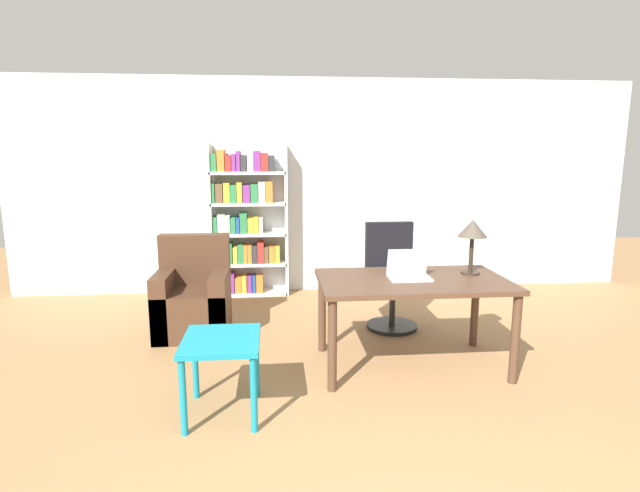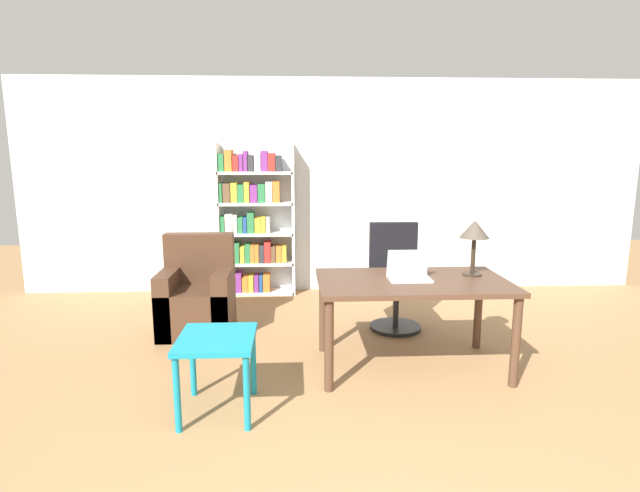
# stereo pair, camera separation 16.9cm
# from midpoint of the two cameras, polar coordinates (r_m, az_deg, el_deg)

# --- Properties ---
(wall_back) EXTENTS (8.00, 0.06, 2.70)m
(wall_back) POSITION_cam_midpoint_polar(r_m,az_deg,el_deg) (6.46, 0.10, 6.80)
(wall_back) COLOR silver
(wall_back) RESTS_ON ground_plane
(desk) EXTENTS (1.54, 0.91, 0.76)m
(desk) POSITION_cam_midpoint_polar(r_m,az_deg,el_deg) (4.18, 9.39, -5.00)
(desk) COLOR #4C3323
(desk) RESTS_ON ground_plane
(laptop) EXTENTS (0.34, 0.23, 0.24)m
(laptop) POSITION_cam_midpoint_polar(r_m,az_deg,el_deg) (4.16, 8.96, -2.96)
(laptop) COLOR silver
(laptop) RESTS_ON desk
(table_lamp) EXTENTS (0.24, 0.24, 0.47)m
(table_lamp) POSITION_cam_midpoint_polar(r_m,az_deg,el_deg) (4.37, 15.98, 1.65)
(table_lamp) COLOR #2D2319
(table_lamp) RESTS_ON desk
(office_chair) EXTENTS (0.52, 0.52, 1.07)m
(office_chair) POSITION_cam_midpoint_polar(r_m,az_deg,el_deg) (5.18, 7.20, -3.83)
(office_chair) COLOR black
(office_chair) RESTS_ON ground_plane
(side_table_blue) EXTENTS (0.51, 0.57, 0.55)m
(side_table_blue) POSITION_cam_midpoint_polar(r_m,az_deg,el_deg) (3.52, -12.57, -11.66)
(side_table_blue) COLOR teal
(side_table_blue) RESTS_ON ground_plane
(armchair) EXTENTS (0.70, 0.65, 0.97)m
(armchair) POSITION_cam_midpoint_polar(r_m,az_deg,el_deg) (5.14, -15.18, -6.11)
(armchair) COLOR #472D1E
(armchair) RESTS_ON ground_plane
(bookshelf) EXTENTS (0.96, 0.28, 1.90)m
(bookshelf) POSITION_cam_midpoint_polar(r_m,az_deg,el_deg) (6.30, -9.38, 2.60)
(bookshelf) COLOR white
(bookshelf) RESTS_ON ground_plane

